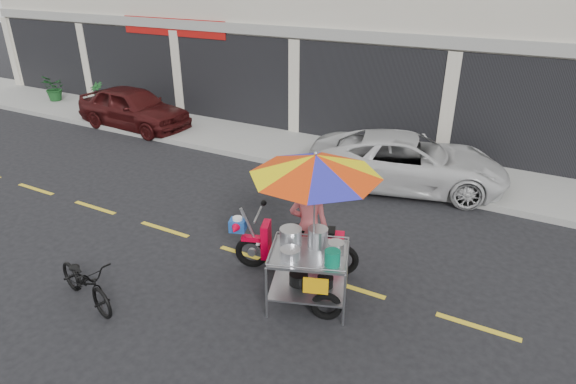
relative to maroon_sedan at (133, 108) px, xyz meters
The scene contains 9 objects.
ground 10.56m from the maroon_sedan, 26.49° to the right, with size 90.00×90.00×0.00m, color black.
sidewalk 9.48m from the maroon_sedan, ahead, with size 45.00×3.00×0.15m, color gray.
centerline 10.56m from the maroon_sedan, 26.49° to the right, with size 42.00×0.10×0.01m, color gold.
maroon_sedan is the anchor object (origin of this frame).
white_pickup 9.04m from the maroon_sedan, ahead, with size 2.10×4.56×1.27m, color silver.
plant_tall 4.86m from the maroon_sedan, behind, with size 0.87×0.75×0.96m, color #17461C.
plant_short 2.62m from the maroon_sedan, 163.24° to the left, with size 0.52×0.52×0.93m, color #17461C.
near_bicycle 9.24m from the maroon_sedan, 49.65° to the right, with size 0.53×1.51×0.79m, color black.
food_vendor_rig 10.22m from the maroon_sedan, 29.75° to the right, with size 2.91×2.44×2.49m.
Camera 1 is at (2.23, -6.19, 4.78)m, focal length 30.00 mm.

